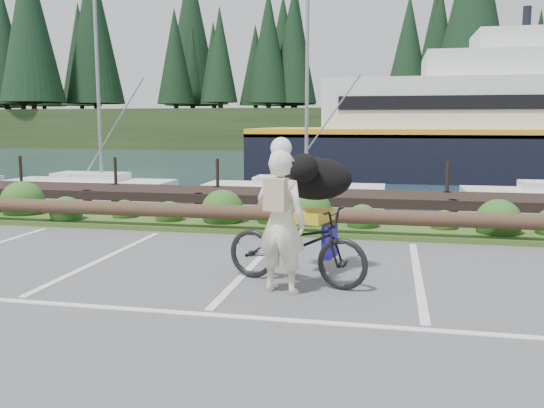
{
  "coord_description": "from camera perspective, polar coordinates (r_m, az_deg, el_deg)",
  "views": [
    {
      "loc": [
        2.16,
        -6.79,
        2.31
      ],
      "look_at": [
        0.43,
        1.51,
        1.1
      ],
      "focal_mm": 38.0,
      "sensor_mm": 36.0,
      "label": 1
    }
  ],
  "objects": [
    {
      "name": "vegetation_strip",
      "position": [
        12.49,
        1.6,
        -2.3
      ],
      "size": [
        34.0,
        1.6,
        0.1
      ],
      "primitive_type": "cube",
      "color": "#3D5B21",
      "rests_on": "ground"
    },
    {
      "name": "ground",
      "position": [
        7.5,
        -5.69,
        -9.88
      ],
      "size": [
        72.0,
        72.0,
        0.0
      ],
      "primitive_type": "plane",
      "color": "#4E4E50"
    },
    {
      "name": "harbor_backdrop",
      "position": [
        85.31,
        10.65,
        6.45
      ],
      "size": [
        170.0,
        160.0,
        30.0
      ],
      "color": "#1A313E",
      "rests_on": "ground"
    },
    {
      "name": "dog",
      "position": [
        8.77,
        4.28,
        2.52
      ],
      "size": [
        0.82,
        1.23,
        0.65
      ],
      "primitive_type": "ellipsoid",
      "rotation": [
        0.0,
        0.0,
        1.31
      ],
      "color": "black",
      "rests_on": "bicycle"
    },
    {
      "name": "cyclist",
      "position": [
        7.75,
        0.9,
        -1.8
      ],
      "size": [
        0.81,
        0.63,
        1.95
      ],
      "primitive_type": "imported",
      "rotation": [
        0.0,
        0.0,
        2.89
      ],
      "color": "beige",
      "rests_on": "ground"
    },
    {
      "name": "log_rail",
      "position": [
        11.83,
        1.0,
        -3.14
      ],
      "size": [
        32.0,
        0.3,
        0.6
      ],
      "primitive_type": null,
      "color": "#443021",
      "rests_on": "ground"
    },
    {
      "name": "bicycle",
      "position": [
        8.28,
        2.4,
        -4.06
      ],
      "size": [
        2.28,
        1.27,
        1.13
      ],
      "primitive_type": "imported",
      "rotation": [
        0.0,
        0.0,
        1.31
      ],
      "color": "black",
      "rests_on": "ground"
    }
  ]
}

